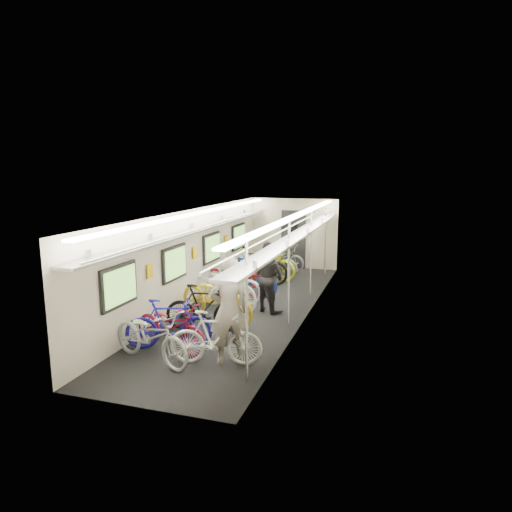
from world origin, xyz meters
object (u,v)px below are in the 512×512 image
Objects in this scene: passenger_mid at (269,277)px; backpack at (228,290)px; passenger_near at (229,311)px; bicycle_1 at (169,324)px; bicycle_0 at (151,336)px.

passenger_mid is 2.93m from backpack.
passenger_near is 3.10m from passenger_mid.
passenger_near is (1.33, -0.27, 0.47)m from bicycle_1.
bicycle_1 reaches higher than bicycle_0.
bicycle_1 is at bearing -41.35° from passenger_near.
passenger_mid is at bearing 105.57° from backpack.
bicycle_0 is 1.46m from passenger_near.
backpack reaches higher than bicycle_0.
passenger_near reaches higher than backpack.
passenger_near is (1.32, 0.40, 0.47)m from bicycle_0.
bicycle_1 is at bearing 95.18° from passenger_mid.
backpack is (-0.10, 0.20, 0.32)m from passenger_near.
bicycle_0 is 1.57m from backpack.
passenger_mid is at bearing -117.00° from passenger_near.
passenger_mid reaches higher than bicycle_0.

